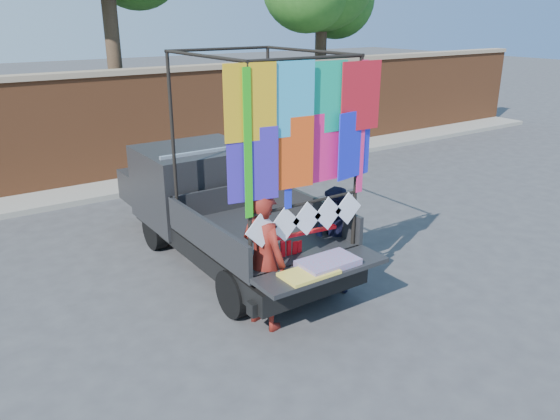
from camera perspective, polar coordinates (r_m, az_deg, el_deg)
ground at (r=7.63m, az=-2.22°, el=-10.10°), size 90.00×90.00×0.00m
brick_wall at (r=13.32m, az=-18.78°, el=8.06°), size 30.00×0.45×2.61m
curb at (r=12.97m, az=-17.28°, el=2.12°), size 30.00×1.20×0.12m
pickup_truck at (r=9.14m, az=-7.20°, el=0.78°), size 2.12×5.32×3.35m
woman at (r=6.83m, az=-1.73°, el=-5.32°), size 0.59×0.75×1.81m
man at (r=7.80m, az=5.93°, el=-3.17°), size 0.78×0.89×1.54m
streamer_bundle at (r=7.21m, az=1.70°, el=-4.16°), size 1.02×0.17×0.70m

